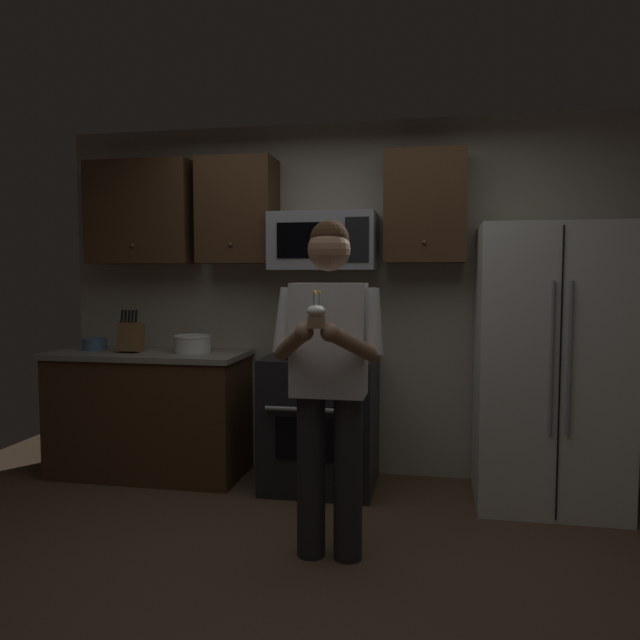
% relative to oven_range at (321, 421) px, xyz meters
% --- Properties ---
extents(ground_plane, '(6.00, 6.00, 0.00)m').
position_rel_oven_range_xyz_m(ground_plane, '(0.15, -1.36, -0.46)').
color(ground_plane, brown).
extents(wall_back, '(4.40, 0.10, 2.60)m').
position_rel_oven_range_xyz_m(wall_back, '(0.15, 0.39, 0.84)').
color(wall_back, '#B7AD99').
rests_on(wall_back, ground).
extents(oven_range, '(0.76, 0.70, 0.93)m').
position_rel_oven_range_xyz_m(oven_range, '(0.00, 0.00, 0.00)').
color(oven_range, black).
rests_on(oven_range, ground).
extents(microwave, '(0.74, 0.41, 0.40)m').
position_rel_oven_range_xyz_m(microwave, '(0.00, 0.12, 1.26)').
color(microwave, '#9EA0A5').
extents(refrigerator, '(0.90, 0.75, 1.80)m').
position_rel_oven_range_xyz_m(refrigerator, '(1.50, -0.04, 0.44)').
color(refrigerator, white).
rests_on(refrigerator, ground).
extents(cabinet_row_upper, '(2.78, 0.36, 0.76)m').
position_rel_oven_range_xyz_m(cabinet_row_upper, '(-0.57, 0.17, 1.49)').
color(cabinet_row_upper, '#4C301C').
extents(counter_left, '(1.44, 0.66, 0.92)m').
position_rel_oven_range_xyz_m(counter_left, '(-1.30, 0.02, 0.00)').
color(counter_left, '#4C301C').
rests_on(counter_left, ground).
extents(knife_block, '(0.16, 0.15, 0.32)m').
position_rel_oven_range_xyz_m(knife_block, '(-1.42, -0.03, 0.57)').
color(knife_block, brown).
rests_on(knife_block, counter_left).
extents(bowl_large_white, '(0.27, 0.27, 0.13)m').
position_rel_oven_range_xyz_m(bowl_large_white, '(-0.96, 0.04, 0.52)').
color(bowl_large_white, white).
rests_on(bowl_large_white, counter_left).
extents(bowl_small_colored, '(0.19, 0.19, 0.09)m').
position_rel_oven_range_xyz_m(bowl_small_colored, '(-1.76, 0.05, 0.50)').
color(bowl_small_colored, '#4C7299').
rests_on(bowl_small_colored, counter_left).
extents(person, '(0.60, 0.48, 1.76)m').
position_rel_oven_range_xyz_m(person, '(0.25, -1.08, 0.53)').
color(person, '#262628').
rests_on(person, ground).
extents(cupcake, '(0.09, 0.09, 0.17)m').
position_rel_oven_range_xyz_m(cupcake, '(0.25, -1.40, 0.83)').
color(cupcake, '#A87F56').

